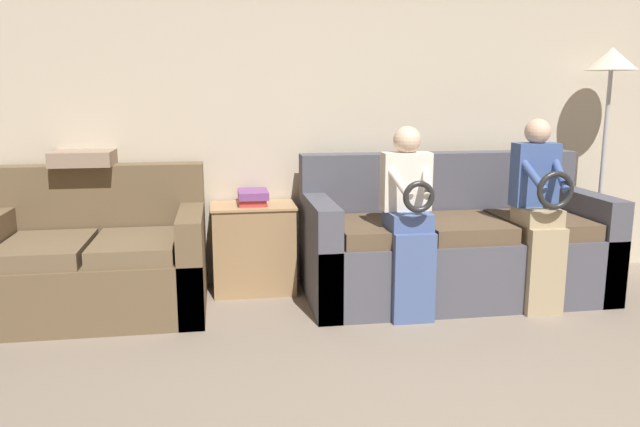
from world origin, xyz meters
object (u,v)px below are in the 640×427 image
at_px(couch_side, 97,262).
at_px(book_stack, 253,197).
at_px(child_left_seated, 409,214).
at_px(throw_pillow, 84,158).
at_px(child_right_seated, 540,206).
at_px(couch_main, 452,246).
at_px(side_shelf, 254,247).
at_px(floor_lamp, 610,79).

bearing_deg(couch_side, book_stack, 13.08).
relative_size(couch_side, book_stack, 4.72).
relative_size(child_left_seated, book_stack, 4.10).
bearing_deg(throw_pillow, child_left_seated, -20.01).
bearing_deg(book_stack, couch_side, -166.92).
height_order(couch_side, child_right_seated, child_right_seated).
relative_size(couch_side, child_right_seated, 1.12).
distance_m(couch_main, side_shelf, 1.43).
height_order(side_shelf, book_stack, book_stack).
distance_m(floor_lamp, throw_pillow, 3.88).
xyz_separation_m(child_right_seated, floor_lamp, (0.85, 0.63, 0.83)).
relative_size(side_shelf, floor_lamp, 0.36).
height_order(child_right_seated, side_shelf, child_right_seated).
distance_m(book_stack, floor_lamp, 2.82).
distance_m(side_shelf, floor_lamp, 2.95).
bearing_deg(floor_lamp, child_right_seated, -143.36).
xyz_separation_m(child_right_seated, book_stack, (-1.84, 0.69, -0.00)).
bearing_deg(child_right_seated, throw_pillow, 165.63).
bearing_deg(side_shelf, couch_main, -11.93).
height_order(couch_side, child_left_seated, child_left_seated).
relative_size(child_left_seated, throw_pillow, 3.04).
relative_size(couch_main, side_shelf, 3.26).
bearing_deg(book_stack, floor_lamp, -1.24).
xyz_separation_m(couch_side, child_right_seated, (2.90, -0.45, 0.38)).
bearing_deg(book_stack, throw_pillow, 176.19).
bearing_deg(floor_lamp, couch_main, -169.25).
xyz_separation_m(couch_side, throw_pillow, (-0.10, 0.32, 0.67)).
distance_m(couch_main, book_stack, 1.47).
xyz_separation_m(child_left_seated, floor_lamp, (1.74, 0.63, 0.85)).
height_order(child_left_seated, child_right_seated, child_right_seated).
distance_m(child_left_seated, child_right_seated, 0.89).
relative_size(side_shelf, book_stack, 2.15).
distance_m(couch_side, throw_pillow, 0.75).
distance_m(side_shelf, throw_pillow, 1.33).
distance_m(couch_side, child_left_seated, 2.09).
height_order(child_right_seated, book_stack, child_right_seated).
distance_m(child_right_seated, floor_lamp, 1.35).
relative_size(couch_side, side_shelf, 2.20).
bearing_deg(floor_lamp, child_left_seated, -160.02).
xyz_separation_m(child_left_seated, child_right_seated, (0.89, -0.00, 0.02)).
xyz_separation_m(couch_main, throw_pillow, (-2.55, 0.38, 0.64)).
relative_size(child_right_seated, throw_pillow, 3.14).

